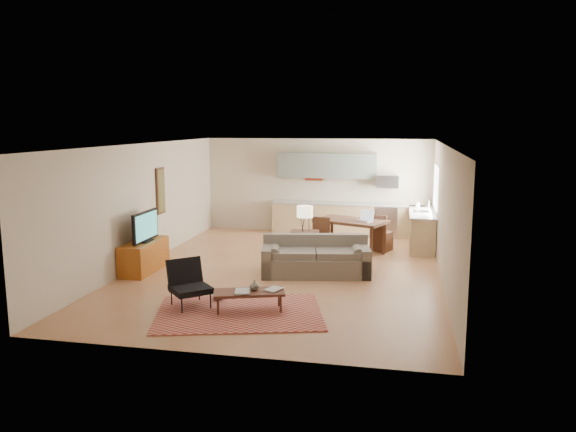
% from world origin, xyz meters
% --- Properties ---
extents(room, '(9.00, 9.00, 9.00)m').
position_xyz_m(room, '(0.00, 0.00, 1.35)').
color(room, '#AE7149').
rests_on(room, ground).
extents(kitchen_counter_back, '(4.26, 0.64, 0.92)m').
position_xyz_m(kitchen_counter_back, '(0.90, 4.18, 0.46)').
color(kitchen_counter_back, tan).
rests_on(kitchen_counter_back, ground).
extents(kitchen_counter_right, '(0.64, 2.26, 0.92)m').
position_xyz_m(kitchen_counter_right, '(2.93, 3.00, 0.46)').
color(kitchen_counter_right, tan).
rests_on(kitchen_counter_right, ground).
extents(kitchen_range, '(0.62, 0.62, 0.90)m').
position_xyz_m(kitchen_range, '(2.00, 4.18, 0.45)').
color(kitchen_range, '#A5A8AD').
rests_on(kitchen_range, ground).
extents(kitchen_microwave, '(0.62, 0.40, 0.35)m').
position_xyz_m(kitchen_microwave, '(2.00, 4.20, 1.55)').
color(kitchen_microwave, '#A5A8AD').
rests_on(kitchen_microwave, room).
extents(upper_cabinets, '(2.80, 0.34, 0.70)m').
position_xyz_m(upper_cabinets, '(0.30, 4.33, 1.95)').
color(upper_cabinets, slate).
rests_on(upper_cabinets, room).
extents(window_right, '(0.02, 1.40, 1.05)m').
position_xyz_m(window_right, '(3.23, 3.00, 1.55)').
color(window_right, white).
rests_on(window_right, room).
extents(wall_art_left, '(0.06, 0.42, 1.10)m').
position_xyz_m(wall_art_left, '(-3.21, 0.90, 1.55)').
color(wall_art_left, olive).
rests_on(wall_art_left, room).
extents(triptych, '(1.70, 0.04, 0.50)m').
position_xyz_m(triptych, '(-0.10, 4.47, 1.75)').
color(triptych, beige).
rests_on(triptych, room).
extents(rug, '(3.13, 2.55, 0.02)m').
position_xyz_m(rug, '(-0.19, -2.82, 0.01)').
color(rug, maroon).
rests_on(rug, floor).
extents(sofa, '(2.47, 1.42, 0.81)m').
position_xyz_m(sofa, '(0.69, -0.19, 0.40)').
color(sofa, '#6A6155').
rests_on(sofa, floor).
extents(coffee_table, '(1.28, 0.82, 0.36)m').
position_xyz_m(coffee_table, '(-0.06, -2.69, 0.18)').
color(coffee_table, '#4A2519').
rests_on(coffee_table, floor).
extents(book_a, '(0.39, 0.44, 0.03)m').
position_xyz_m(book_a, '(-0.27, -2.81, 0.37)').
color(book_a, maroon).
rests_on(book_a, coffee_table).
extents(book_b, '(0.45, 0.47, 0.02)m').
position_xyz_m(book_b, '(0.23, -2.50, 0.37)').
color(book_b, navy).
rests_on(book_b, coffee_table).
extents(vase, '(0.23, 0.23, 0.18)m').
position_xyz_m(vase, '(0.02, -2.61, 0.44)').
color(vase, black).
rests_on(vase, coffee_table).
extents(armchair, '(1.01, 1.01, 0.82)m').
position_xyz_m(armchair, '(-1.09, -2.69, 0.41)').
color(armchair, black).
rests_on(armchair, floor).
extents(tv_credenza, '(0.54, 1.41, 0.65)m').
position_xyz_m(tv_credenza, '(-2.96, -0.62, 0.33)').
color(tv_credenza, '#8E4512').
rests_on(tv_credenza, floor).
extents(tv, '(0.11, 1.09, 0.65)m').
position_xyz_m(tv, '(-2.90, -0.62, 0.98)').
color(tv, black).
rests_on(tv, tv_credenza).
extents(console_table, '(0.67, 0.48, 0.74)m').
position_xyz_m(console_table, '(0.29, 0.77, 0.37)').
color(console_table, '#3E2316').
rests_on(console_table, floor).
extents(table_lamp, '(0.44, 0.44, 0.59)m').
position_xyz_m(table_lamp, '(0.29, 0.77, 1.04)').
color(table_lamp, beige).
rests_on(table_lamp, console_table).
extents(dining_table, '(1.88, 1.49, 0.83)m').
position_xyz_m(dining_table, '(1.22, 1.92, 0.42)').
color(dining_table, '#3E2316').
rests_on(dining_table, floor).
extents(dining_chair_near, '(0.54, 0.55, 0.93)m').
position_xyz_m(dining_chair_near, '(0.49, 1.44, 0.46)').
color(dining_chair_near, '#3E2316').
rests_on(dining_chair_near, floor).
extents(dining_chair_far, '(0.59, 0.60, 0.93)m').
position_xyz_m(dining_chair_far, '(1.95, 2.40, 0.46)').
color(dining_chair_far, '#3E2316').
rests_on(dining_chair_far, floor).
extents(laptop, '(0.44, 0.40, 0.26)m').
position_xyz_m(laptop, '(1.55, 1.81, 0.97)').
color(laptop, '#A5A8AD').
rests_on(laptop, dining_table).
extents(soap_bottle, '(0.12, 0.12, 0.19)m').
position_xyz_m(soap_bottle, '(2.83, 3.59, 1.02)').
color(soap_bottle, beige).
rests_on(soap_bottle, kitchen_counter_right).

